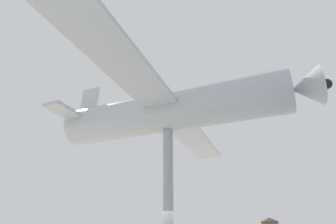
% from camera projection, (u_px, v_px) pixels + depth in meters
% --- Properties ---
extents(support_pylon_central, '(0.48, 0.48, 6.21)m').
position_uv_depth(support_pylon_central, '(168.00, 197.00, 11.44)').
color(support_pylon_central, '#999EA3').
rests_on(support_pylon_central, ground_plane).
extents(suspended_airplane, '(17.19, 13.15, 3.48)m').
position_uv_depth(suspended_airplane, '(173.00, 111.00, 13.15)').
color(suspended_airplane, '#B2B7BC').
rests_on(suspended_airplane, support_pylon_central).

